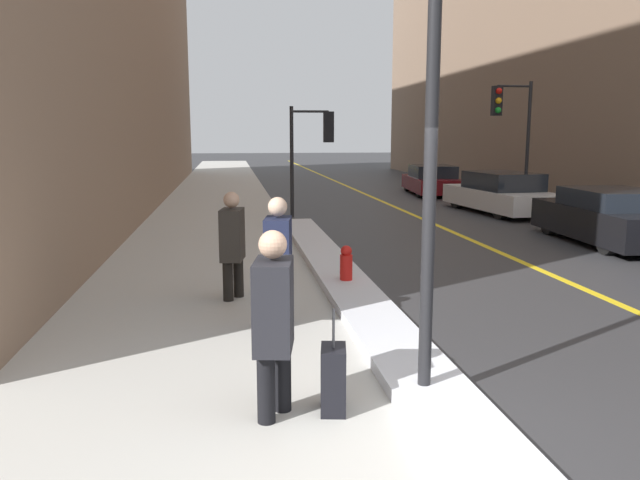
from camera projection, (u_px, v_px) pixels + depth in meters
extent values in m
plane|color=#2D2D30|center=(450.00, 465.00, 4.66)|extent=(160.00, 160.00, 0.00)
cube|color=#B2AFA8|center=(216.00, 215.00, 19.01)|extent=(4.00, 80.00, 0.01)
cube|color=gold|center=(407.00, 212.00, 19.86)|extent=(0.16, 80.00, 0.00)
cube|color=silver|center=(341.00, 278.00, 10.43)|extent=(0.79, 13.98, 0.14)
cylinder|color=black|center=(432.00, 101.00, 5.39)|extent=(0.12, 0.12, 5.46)
cylinder|color=black|center=(292.00, 162.00, 18.48)|extent=(0.11, 0.11, 3.26)
cylinder|color=black|center=(310.00, 111.00, 18.30)|extent=(1.10, 0.10, 0.07)
cube|color=black|center=(329.00, 127.00, 18.44)|extent=(0.31, 0.21, 0.90)
sphere|color=red|center=(328.00, 117.00, 18.51)|extent=(0.19, 0.19, 0.19)
sphere|color=orange|center=(328.00, 127.00, 18.55)|extent=(0.19, 0.19, 0.19)
sphere|color=green|center=(328.00, 137.00, 18.60)|extent=(0.19, 0.19, 0.19)
cylinder|color=black|center=(527.00, 148.00, 19.61)|extent=(0.11, 0.11, 4.06)
cylinder|color=black|center=(514.00, 86.00, 19.20)|extent=(1.10, 0.09, 0.07)
cube|color=black|center=(497.00, 101.00, 19.19)|extent=(0.30, 0.21, 0.90)
sphere|color=red|center=(499.00, 91.00, 19.02)|extent=(0.19, 0.19, 0.19)
sphere|color=orange|center=(499.00, 101.00, 19.07)|extent=(0.19, 0.19, 0.19)
sphere|color=green|center=(498.00, 110.00, 19.12)|extent=(0.19, 0.19, 0.19)
cylinder|color=black|center=(282.00, 364.00, 5.50)|extent=(0.16, 0.16, 0.89)
cylinder|color=black|center=(266.00, 374.00, 5.26)|extent=(0.16, 0.16, 0.89)
cube|color=black|center=(273.00, 305.00, 5.29)|extent=(0.40, 0.58, 0.78)
sphere|color=tan|center=(273.00, 244.00, 5.20)|extent=(0.24, 0.24, 0.24)
cylinder|color=black|center=(284.00, 291.00, 8.06)|extent=(0.16, 0.16, 0.90)
cylinder|color=black|center=(273.00, 295.00, 7.82)|extent=(0.16, 0.16, 0.90)
cube|color=#191E38|center=(278.00, 249.00, 7.84)|extent=(0.40, 0.59, 0.79)
sphere|color=beige|center=(278.00, 207.00, 7.76)|extent=(0.24, 0.24, 0.24)
cube|color=black|center=(281.00, 256.00, 8.24)|extent=(0.13, 0.23, 0.28)
cylinder|color=black|center=(238.00, 269.00, 9.39)|extent=(0.15, 0.15, 0.87)
cylinder|color=black|center=(228.00, 273.00, 9.16)|extent=(0.15, 0.15, 0.87)
cube|color=#2D2823|center=(232.00, 235.00, 9.18)|extent=(0.39, 0.57, 0.76)
sphere|color=tan|center=(231.00, 200.00, 9.10)|extent=(0.23, 0.23, 0.23)
cube|color=black|center=(610.00, 222.00, 14.10)|extent=(2.03, 4.33, 0.70)
cube|color=black|center=(615.00, 198.00, 13.90)|extent=(1.78, 2.29, 0.40)
cylinder|color=black|center=(550.00, 222.00, 15.35)|extent=(0.23, 0.62, 0.61)
cylinder|color=black|center=(611.00, 222.00, 15.50)|extent=(0.23, 0.62, 0.61)
cylinder|color=black|center=(608.00, 240.00, 12.77)|extent=(0.23, 0.62, 0.61)
cube|color=silver|center=(500.00, 198.00, 19.65)|extent=(2.19, 4.77, 0.59)
cube|color=black|center=(503.00, 181.00, 19.44)|extent=(1.84, 2.54, 0.53)
cylinder|color=black|center=(457.00, 198.00, 20.87)|extent=(0.27, 0.70, 0.69)
cylinder|color=black|center=(498.00, 197.00, 21.22)|extent=(0.27, 0.70, 0.69)
cylinder|color=black|center=(501.00, 208.00, 18.12)|extent=(0.27, 0.70, 0.69)
cylinder|color=black|center=(548.00, 206.00, 18.47)|extent=(0.27, 0.70, 0.69)
cube|color=#600F14|center=(431.00, 184.00, 25.78)|extent=(2.18, 4.45, 0.56)
cube|color=black|center=(432.00, 171.00, 25.58)|extent=(1.83, 2.39, 0.49)
cylinder|color=black|center=(407.00, 184.00, 27.08)|extent=(0.25, 0.64, 0.63)
cylinder|color=black|center=(442.00, 184.00, 27.14)|extent=(0.25, 0.64, 0.63)
cylinder|color=black|center=(420.00, 189.00, 24.45)|extent=(0.25, 0.64, 0.63)
cylinder|color=black|center=(458.00, 189.00, 24.52)|extent=(0.25, 0.64, 0.63)
cube|color=black|center=(333.00, 380.00, 5.51)|extent=(0.28, 0.39, 0.60)
cylinder|color=#4C4C51|center=(334.00, 328.00, 5.43)|extent=(0.02, 0.02, 0.35)
cylinder|color=red|center=(346.00, 272.00, 9.98)|extent=(0.20, 0.20, 0.55)
sphere|color=red|center=(346.00, 251.00, 9.92)|extent=(0.18, 0.18, 0.18)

